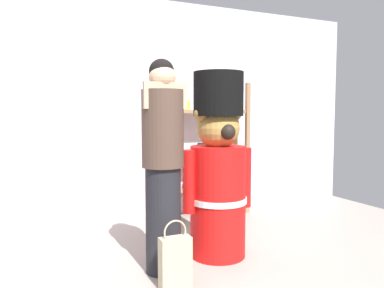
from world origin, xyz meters
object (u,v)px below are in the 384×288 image
object	(u,v)px
person_shopper	(163,163)
shopping_bag	(175,262)
merchandise_shelf	(200,149)
teddy_bear_guard	(218,170)

from	to	relation	value
person_shopper	shopping_bag	distance (m)	0.75
merchandise_shelf	person_shopper	size ratio (longest dim) A/B	0.98
teddy_bear_guard	person_shopper	size ratio (longest dim) A/B	0.96
teddy_bear_guard	person_shopper	world-z (taller)	person_shopper
person_shopper	merchandise_shelf	bearing A→B (deg)	55.29
teddy_bear_guard	merchandise_shelf	bearing A→B (deg)	71.12
person_shopper	teddy_bear_guard	bearing A→B (deg)	13.20
teddy_bear_guard	shopping_bag	size ratio (longest dim) A/B	3.19
shopping_bag	person_shopper	bearing A→B (deg)	85.07
teddy_bear_guard	shopping_bag	distance (m)	0.93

